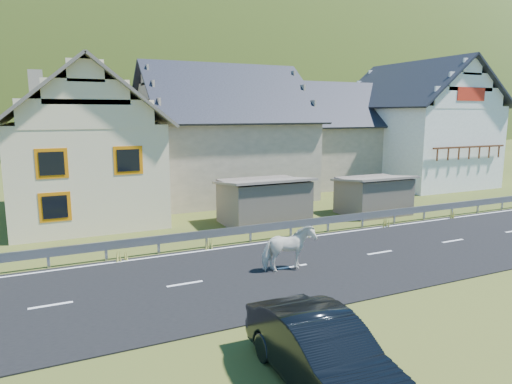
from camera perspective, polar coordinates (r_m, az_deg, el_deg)
name	(u,v)px	position (r m, az deg, el deg)	size (l,w,h in m)	color
ground	(380,254)	(18.98, 15.21, -7.45)	(160.00, 160.00, 0.00)	#344316
road	(380,253)	(18.98, 15.21, -7.39)	(60.00, 7.00, 0.04)	black
lane_markings	(380,253)	(18.97, 15.22, -7.32)	(60.00, 6.60, 0.01)	silver
guardrail	(328,220)	(21.67, 9.02, -3.53)	(28.10, 0.09, 0.75)	#93969B
shed_left	(264,202)	(22.96, 0.97, -1.27)	(4.30, 3.30, 2.40)	#716356
shed_right	(373,196)	(26.04, 14.44, -0.48)	(3.80, 2.90, 2.20)	#716356
house_cream	(82,136)	(25.86, -20.95, 6.61)	(7.80, 9.80, 8.30)	beige
house_stone_a	(222,127)	(30.76, -4.30, 8.16)	(10.80, 9.80, 8.90)	tan
house_stone_b	(330,129)	(37.18, 9.29, 7.73)	(9.80, 8.80, 8.10)	tan
house_white	(416,119)	(38.62, 19.35, 8.61)	(8.80, 10.80, 9.70)	white
mountain	(93,177)	(196.17, -19.75, 1.81)	(440.00, 280.00, 260.00)	#2A3910
horse	(288,249)	(16.17, 4.07, -7.06)	(1.89, 0.86, 1.59)	silver
car	(322,353)	(9.86, 8.31, -19.33)	(1.57, 4.50, 1.48)	black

